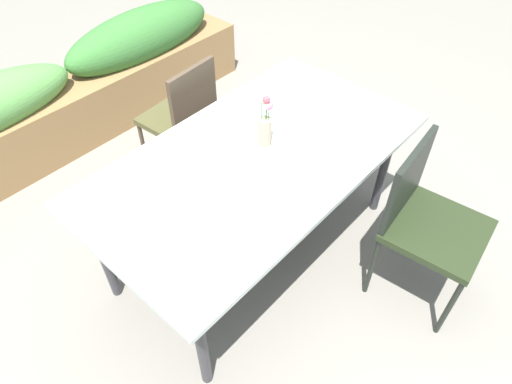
# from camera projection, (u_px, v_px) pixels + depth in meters

# --- Properties ---
(ground_plane) EXTENTS (12.00, 12.00, 0.00)m
(ground_plane) POSITION_uv_depth(u_px,v_px,m) (246.00, 237.00, 2.89)
(ground_plane) COLOR gray
(dining_table) EXTENTS (1.81, 1.00, 0.74)m
(dining_table) POSITION_uv_depth(u_px,v_px,m) (256.00, 164.00, 2.35)
(dining_table) COLOR silver
(dining_table) RESTS_ON ground
(chair_far_side) EXTENTS (0.43, 0.43, 0.89)m
(chair_far_side) POSITION_uv_depth(u_px,v_px,m) (183.00, 115.00, 2.94)
(chair_far_side) COLOR #4D4A29
(chair_far_side) RESTS_ON ground
(chair_near_right) EXTENTS (0.50, 0.50, 0.92)m
(chair_near_right) POSITION_uv_depth(u_px,v_px,m) (426.00, 216.00, 2.29)
(chair_near_right) COLOR #253019
(chair_near_right) RESTS_ON ground
(flower_vase) EXTENTS (0.07, 0.07, 0.29)m
(flower_vase) POSITION_uv_depth(u_px,v_px,m) (265.00, 126.00, 2.29)
(flower_vase) COLOR tan
(flower_vase) RESTS_ON dining_table
(planter_box) EXTENTS (2.99, 0.46, 0.77)m
(planter_box) POSITION_uv_depth(u_px,v_px,m) (76.00, 93.00, 3.40)
(planter_box) COLOR olive
(planter_box) RESTS_ON ground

